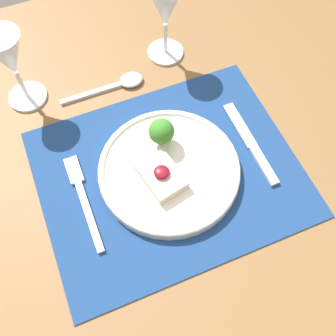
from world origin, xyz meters
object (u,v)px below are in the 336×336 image
(fork, at_px, (82,195))
(dinner_plate, at_px, (167,169))
(knife, at_px, (253,148))
(wine_glass_near, at_px, (165,10))
(spoon, at_px, (121,83))
(wine_glass_far, at_px, (9,59))

(fork, bearing_deg, dinner_plate, -5.66)
(dinner_plate, bearing_deg, fork, 175.24)
(knife, relative_size, wine_glass_near, 1.13)
(spoon, bearing_deg, wine_glass_far, 164.83)
(dinner_plate, xyz_separation_m, knife, (0.16, -0.01, -0.01))
(dinner_plate, relative_size, knife, 1.34)
(wine_glass_far, bearing_deg, wine_glass_near, 1.25)
(fork, height_order, wine_glass_near, wine_glass_near)
(dinner_plate, bearing_deg, knife, -5.11)
(fork, distance_m, knife, 0.32)
(dinner_plate, height_order, spoon, dinner_plate)
(dinner_plate, relative_size, fork, 1.34)
(dinner_plate, height_order, knife, dinner_plate)
(knife, bearing_deg, spoon, 124.52)
(wine_glass_far, bearing_deg, fork, -81.00)
(spoon, bearing_deg, fork, -127.02)
(spoon, bearing_deg, dinner_plate, -90.12)
(dinner_plate, xyz_separation_m, spoon, (-0.01, 0.22, -0.01))
(fork, bearing_deg, spoon, 54.79)
(dinner_plate, bearing_deg, wine_glass_far, 126.26)
(wine_glass_far, bearing_deg, knife, -37.81)
(dinner_plate, relative_size, spoon, 1.45)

